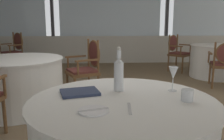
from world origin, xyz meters
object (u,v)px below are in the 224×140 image
(water_bottle, at_px, (119,73))
(water_tumbler, at_px, (187,95))
(dining_chair_1_0, at_px, (177,50))
(dining_chair_2_1, at_px, (87,65))
(dining_chair_0_1, at_px, (14,48))
(dining_chair_1_1, at_px, (224,61))
(side_plate, at_px, (93,111))
(wine_glass, at_px, (173,74))
(menu_book, at_px, (80,92))

(water_bottle, relative_size, water_tumbler, 4.22)
(dining_chair_1_0, distance_m, dining_chair_2_1, 3.11)
(dining_chair_0_1, xyz_separation_m, dining_chair_1_1, (4.64, -2.02, -0.06))
(side_plate, bearing_deg, water_tumbler, 14.02)
(dining_chair_1_1, bearing_deg, wine_glass, 163.16)
(side_plate, height_order, menu_book, menu_book)
(menu_book, bearing_deg, dining_chair_1_1, 32.15)
(wine_glass, bearing_deg, water_bottle, 175.65)
(side_plate, bearing_deg, water_bottle, 66.74)
(wine_glass, bearing_deg, dining_chair_2_1, 108.55)
(water_bottle, relative_size, dining_chair_0_1, 0.33)
(water_bottle, xyz_separation_m, dining_chair_0_1, (-2.38, 4.68, -0.29))
(water_bottle, xyz_separation_m, water_tumbler, (0.42, -0.27, -0.09))
(side_plate, distance_m, dining_chair_1_0, 5.21)
(side_plate, height_order, dining_chair_1_0, dining_chair_1_0)
(wine_glass, xyz_separation_m, dining_chair_1_0, (1.49, 4.39, -0.32))
(dining_chair_1_0, bearing_deg, dining_chair_2_1, -87.99)
(wine_glass, height_order, dining_chair_2_1, dining_chair_2_1)
(water_tumbler, bearing_deg, side_plate, -165.98)
(side_plate, height_order, wine_glass, wine_glass)
(water_bottle, height_order, dining_chair_1_0, water_bottle)
(dining_chair_1_1, relative_size, dining_chair_2_1, 0.92)
(side_plate, distance_m, dining_chair_2_1, 2.62)
(water_tumbler, bearing_deg, wine_glass, 95.27)
(wine_glass, relative_size, menu_book, 0.70)
(wine_glass, xyz_separation_m, water_tumbler, (0.02, -0.24, -0.09))
(dining_chair_2_1, bearing_deg, side_plate, 69.02)
(menu_book, bearing_deg, dining_chair_0_1, 99.13)
(water_bottle, xyz_separation_m, dining_chair_2_1, (-0.34, 2.19, -0.31))
(dining_chair_2_1, bearing_deg, water_tumbler, 82.80)
(dining_chair_2_1, bearing_deg, menu_book, 66.91)
(side_plate, relative_size, dining_chair_0_1, 0.18)
(dining_chair_2_1, bearing_deg, dining_chair_1_0, -160.33)
(water_tumbler, distance_m, dining_chair_1_1, 3.46)
(water_bottle, relative_size, dining_chair_2_1, 0.34)
(menu_book, bearing_deg, dining_chair_1_0, 49.05)
(side_plate, distance_m, dining_chair_0_1, 5.55)
(side_plate, xyz_separation_m, dining_chair_0_1, (-2.20, 5.10, -0.17))
(side_plate, height_order, dining_chair_2_1, dining_chair_2_1)
(side_plate, relative_size, wine_glass, 0.97)
(water_bottle, bearing_deg, side_plate, -113.26)
(wine_glass, distance_m, dining_chair_1_1, 3.28)
(water_tumbler, bearing_deg, water_bottle, 147.57)
(water_tumbler, distance_m, dining_chair_0_1, 5.69)
(menu_book, xyz_separation_m, dining_chair_1_1, (2.54, 2.72, -0.23))
(side_plate, bearing_deg, menu_book, 106.39)
(dining_chair_0_1, relative_size, dining_chair_1_0, 1.06)
(wine_glass, bearing_deg, side_plate, -146.22)
(dining_chair_1_0, xyz_separation_m, dining_chair_2_1, (-2.23, -2.17, 0.01))
(wine_glass, height_order, menu_book, wine_glass)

